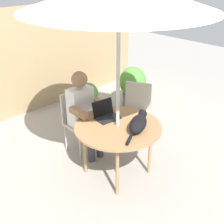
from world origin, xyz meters
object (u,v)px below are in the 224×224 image
(patio_table, at_px, (118,129))
(laptop, at_px, (105,113))
(potted_plant_near_fence, at_px, (88,99))
(chair_occupied, at_px, (77,117))
(cat, at_px, (139,123))
(chair_empty, at_px, (136,107))
(potted_plant_by_chair, at_px, (132,85))
(person_seated, at_px, (84,110))

(patio_table, height_order, laptop, laptop)
(potted_plant_near_fence, bearing_deg, patio_table, -115.53)
(patio_table, relative_size, chair_occupied, 1.21)
(patio_table, xyz_separation_m, cat, (0.12, -0.23, 0.14))
(laptop, bearing_deg, chair_empty, 11.64)
(potted_plant_by_chair, bearing_deg, chair_empty, -134.80)
(chair_occupied, height_order, potted_plant_near_fence, chair_occupied)
(chair_empty, height_order, cat, chair_empty)
(laptop, xyz_separation_m, potted_plant_near_fence, (0.62, 1.10, -0.37))
(patio_table, bearing_deg, potted_plant_by_chair, 37.23)
(chair_occupied, xyz_separation_m, person_seated, (0.00, -0.16, 0.17))
(cat, height_order, potted_plant_near_fence, cat)
(chair_occupied, relative_size, potted_plant_near_fence, 1.27)
(laptop, distance_m, cat, 0.51)
(patio_table, distance_m, chair_empty, 0.95)
(chair_occupied, xyz_separation_m, potted_plant_near_fence, (0.66, 0.55, -0.12))
(potted_plant_near_fence, bearing_deg, cat, -108.46)
(person_seated, xyz_separation_m, potted_plant_by_chair, (1.66, 0.60, -0.27))
(potted_plant_by_chair, bearing_deg, potted_plant_near_fence, 173.67)
(person_seated, bearing_deg, laptop, -84.27)
(patio_table, height_order, cat, cat)
(chair_occupied, distance_m, cat, 1.10)
(chair_occupied, bearing_deg, patio_table, -90.00)
(chair_empty, bearing_deg, cat, -137.09)
(laptop, height_order, cat, laptop)
(person_seated, xyz_separation_m, potted_plant_near_fence, (0.66, 0.71, -0.29))
(potted_plant_near_fence, relative_size, potted_plant_by_chair, 0.90)
(cat, bearing_deg, potted_plant_near_fence, 71.54)
(chair_occupied, height_order, cat, chair_occupied)
(chair_empty, xyz_separation_m, potted_plant_by_chair, (0.82, 0.83, -0.10))
(potted_plant_by_chair, bearing_deg, patio_table, -142.77)
(chair_occupied, bearing_deg, laptop, -85.90)
(chair_empty, relative_size, cat, 1.47)
(chair_occupied, xyz_separation_m, cat, (0.12, -1.05, 0.27))
(chair_occupied, distance_m, person_seated, 0.23)
(chair_empty, relative_size, laptop, 2.72)
(potted_plant_near_fence, xyz_separation_m, potted_plant_by_chair, (1.00, -0.11, 0.02))
(chair_occupied, xyz_separation_m, potted_plant_by_chair, (1.66, 0.44, -0.10))
(person_seated, relative_size, potted_plant_by_chair, 1.59)
(potted_plant_near_fence, distance_m, potted_plant_by_chair, 1.01)
(chair_empty, relative_size, person_seated, 0.72)
(cat, bearing_deg, patio_table, 116.85)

